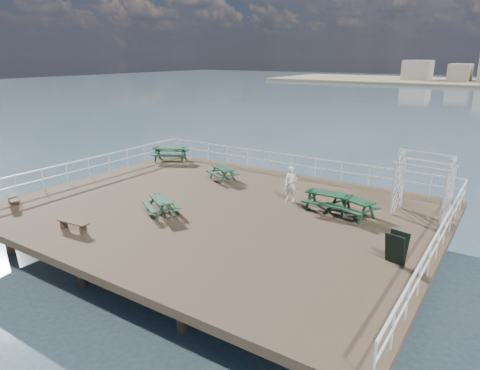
% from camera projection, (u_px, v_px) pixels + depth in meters
% --- Properties ---
extents(ground, '(18.00, 14.00, 0.30)m').
position_uv_depth(ground, '(220.00, 211.00, 18.87)').
color(ground, brown).
rests_on(ground, ground).
extents(railing, '(17.77, 13.76, 1.10)m').
position_uv_depth(railing, '(250.00, 176.00, 20.66)').
color(railing, white).
rests_on(railing, ground).
extents(picnic_table_a, '(2.57, 2.41, 0.99)m').
position_uv_depth(picnic_table_a, '(170.00, 151.00, 27.04)').
color(picnic_table_a, '#153C20').
rests_on(picnic_table_a, ground).
extents(picnic_table_b, '(1.97, 1.85, 0.76)m').
position_uv_depth(picnic_table_b, '(223.00, 171.00, 22.94)').
color(picnic_table_b, '#153C20').
rests_on(picnic_table_b, ground).
extents(picnic_table_c, '(1.92, 1.56, 0.92)m').
position_uv_depth(picnic_table_c, '(328.00, 198.00, 18.35)').
color(picnic_table_c, '#153C20').
rests_on(picnic_table_c, ground).
extents(picnic_table_d, '(2.01, 1.90, 0.77)m').
position_uv_depth(picnic_table_d, '(161.00, 203.00, 18.02)').
color(picnic_table_d, '#153C20').
rests_on(picnic_table_d, ground).
extents(picnic_table_e, '(2.19, 1.98, 0.88)m').
position_uv_depth(picnic_table_e, '(352.00, 203.00, 17.73)').
color(picnic_table_e, '#153C20').
rests_on(picnic_table_e, ground).
extents(flat_bench_near, '(1.50, 0.90, 0.43)m').
position_uv_depth(flat_bench_near, '(13.00, 199.00, 18.97)').
color(flat_bench_near, brown).
rests_on(flat_bench_near, ground).
extents(flat_bench_far, '(1.43, 0.46, 0.40)m').
position_uv_depth(flat_bench_far, '(73.00, 224.00, 16.28)').
color(flat_bench_far, brown).
rests_on(flat_bench_far, ground).
extents(trellis_arbor, '(2.31, 1.42, 2.73)m').
position_uv_depth(trellis_arbor, '(422.00, 188.00, 17.54)').
color(trellis_arbor, white).
rests_on(trellis_arbor, ground).
extents(sandwich_board, '(0.72, 0.59, 1.06)m').
position_uv_depth(sandwich_board, '(396.00, 248.00, 13.71)').
color(sandwich_board, black).
rests_on(sandwich_board, ground).
extents(person, '(0.65, 0.48, 1.63)m').
position_uv_depth(person, '(291.00, 184.00, 19.49)').
color(person, white).
rests_on(person, ground).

